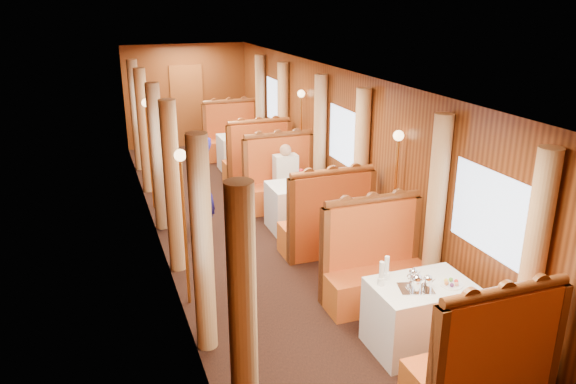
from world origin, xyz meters
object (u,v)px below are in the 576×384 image
teapot_right (427,284)px  rose_vase_far (244,127)px  banquette_mid_fwd (327,226)px  passenger (286,171)px  teapot_left (416,285)px  banquette_mid_aft (281,184)px  banquette_near_aft (375,270)px  banquette_far_aft (232,140)px  teapot_back (413,277)px  table_far (244,152)px  banquette_far_fwd (257,163)px  table_near (420,316)px  table_mid (302,206)px  fruit_plate (451,284)px  rose_vase_mid (301,173)px  banquette_near_fwd (482,369)px  tea_tray (416,289)px  steward (201,189)px

teapot_right → rose_vase_far: size_ratio=0.42×
banquette_mid_fwd → passenger: size_ratio=1.76×
banquette_mid_fwd → teapot_right: bearing=-90.4°
teapot_left → banquette_mid_aft: bearing=91.3°
banquette_near_aft → rose_vase_far: size_ratio=3.72×
banquette_far_aft → teapot_back: (-0.07, -7.93, 0.38)m
table_far → banquette_far_fwd: bearing=-90.0°
table_near → table_mid: 3.50m
teapot_back → passenger: 4.16m
teapot_back → rose_vase_far: (0.09, 6.91, 0.12)m
table_far → fruit_plate: bearing=-87.9°
fruit_plate → rose_vase_mid: size_ratio=0.65×
banquette_near_fwd → banquette_mid_aft: size_ratio=1.00×
table_far → tea_tray: 7.08m
banquette_mid_fwd → banquette_near_aft: bearing=-90.0°
tea_tray → teapot_left: teapot_left is taller
tea_tray → teapot_left: (-0.03, -0.04, 0.07)m
banquette_mid_aft → teapot_right: banquette_mid_aft is taller
table_mid → tea_tray: (-0.13, -3.57, 0.38)m
table_mid → tea_tray: bearing=-92.0°
banquette_far_aft → fruit_plate: (0.26, -8.13, 0.35)m
banquette_far_fwd → rose_vase_far: size_ratio=3.72×
teapot_right → passenger: passenger is taller
tea_tray → fruit_plate: size_ratio=1.45×
table_far → teapot_right: (-0.02, -7.10, 0.44)m
banquette_far_aft → teapot_back: banquette_far_aft is taller
passenger → banquette_far_fwd: bearing=90.0°
table_mid → passenger: size_ratio=1.38×
table_near → banquette_near_fwd: bearing=-90.0°
table_far → rose_vase_mid: rose_vase_mid is taller
banquette_mid_fwd → fruit_plate: 2.64m
banquette_far_aft → steward: (-1.59, -4.39, 0.39)m
banquette_near_aft → banquette_mid_aft: same height
banquette_far_fwd → teapot_right: (-0.02, -6.09, 0.39)m
table_mid → banquette_far_aft: banquette_far_aft is taller
teapot_left → banquette_near_fwd: bearing=-77.2°
banquette_near_fwd → banquette_far_fwd: bearing=90.0°
banquette_near_fwd → banquette_mid_aft: 5.53m
teapot_right → teapot_back: bearing=101.4°
table_mid → table_far: 3.50m
table_near → banquette_mid_aft: bearing=90.0°
banquette_far_aft → tea_tray: size_ratio=3.94×
table_far → teapot_right: teapot_right is taller
banquette_near_fwd → rose_vase_mid: (-0.01, 4.52, 0.50)m
teapot_right → banquette_near_aft: bearing=85.2°
banquette_far_fwd → rose_vase_far: 1.13m
tea_tray → teapot_back: (0.06, 0.15, 0.05)m
banquette_near_aft → banquette_mid_fwd: size_ratio=1.00×
table_mid → table_near: bearing=-90.0°
rose_vase_far → steward: bearing=-115.5°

